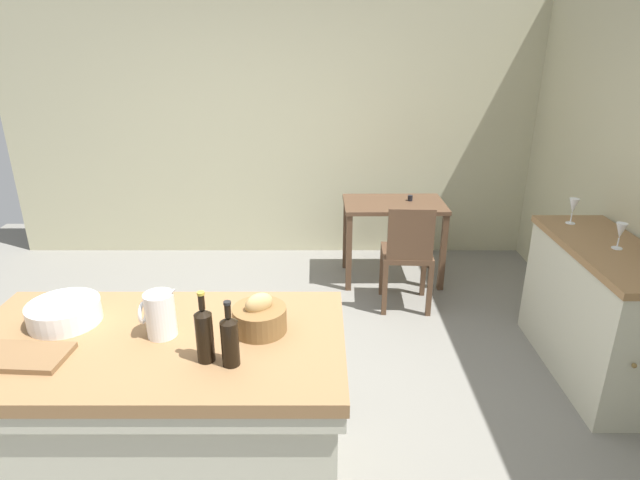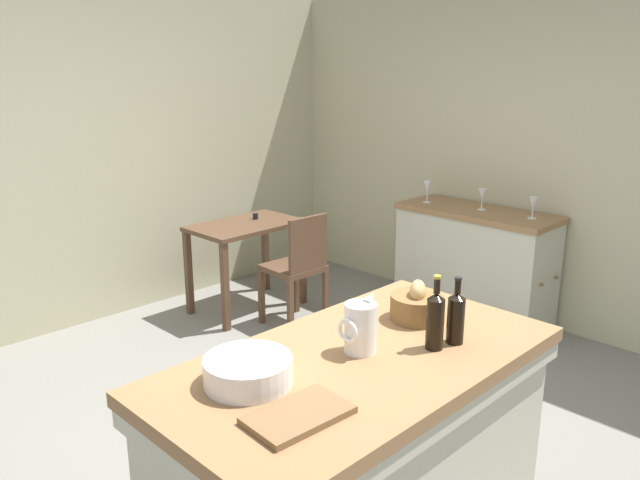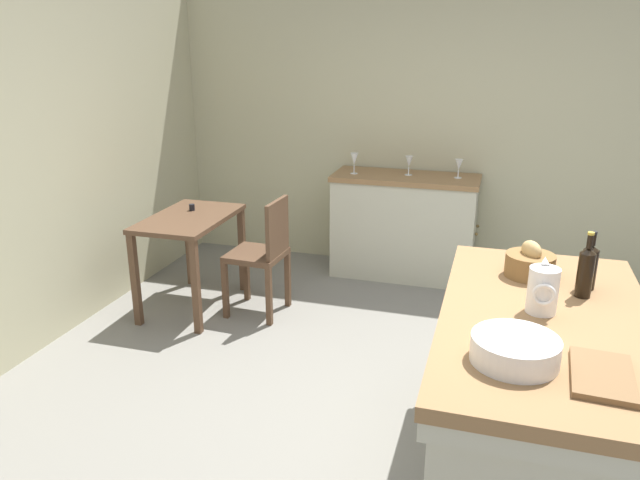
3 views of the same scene
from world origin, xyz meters
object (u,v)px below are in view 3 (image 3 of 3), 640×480
at_px(side_cabinet, 404,226).
at_px(wine_glass_far_left, 459,165).
at_px(wine_bottle_dark, 589,266).
at_px(pitcher, 543,290).
at_px(wooden_chair, 263,252).
at_px(writing_desk, 190,231).
at_px(wine_glass_left, 409,162).
at_px(island_table, 536,399).
at_px(wine_bottle_amber, 586,271).
at_px(wine_glass_middle, 354,160).
at_px(wash_bowl, 515,350).
at_px(bread_basket, 530,263).
at_px(cutting_board, 602,376).

bearing_deg(side_cabinet, wine_glass_far_left, -86.22).
distance_m(wine_bottle_dark, wine_glass_far_left, 2.34).
relative_size(pitcher, wine_bottle_dark, 0.86).
relative_size(side_cabinet, wooden_chair, 1.39).
xyz_separation_m(writing_desk, wine_glass_left, (1.17, -1.49, 0.40)).
bearing_deg(island_table, wine_glass_far_left, 12.84).
height_order(island_table, wine_glass_left, wine_glass_left).
height_order(wine_bottle_amber, wine_glass_left, wine_bottle_amber).
bearing_deg(wine_glass_middle, wine_bottle_amber, -143.72).
relative_size(writing_desk, pitcher, 3.67).
relative_size(wash_bowl, wine_bottle_amber, 1.03).
height_order(writing_desk, wine_bottle_dark, wine_bottle_dark).
bearing_deg(wine_bottle_dark, wooden_chair, 63.04).
height_order(island_table, writing_desk, island_table).
relative_size(island_table, bread_basket, 6.96).
distance_m(cutting_board, wine_glass_far_left, 3.15).
height_order(side_cabinet, wine_glass_middle, wine_glass_middle).
height_order(pitcher, wash_bowl, pitcher).
xyz_separation_m(island_table, writing_desk, (1.40, 2.49, 0.14)).
xyz_separation_m(island_table, wine_bottle_amber, (0.27, -0.16, 0.54)).
height_order(island_table, pitcher, pitcher).
height_order(bread_basket, wine_bottle_amber, wine_bottle_amber).
bearing_deg(island_table, side_cabinet, 21.84).
distance_m(writing_desk, wine_glass_left, 1.93).
bearing_deg(wine_glass_middle, island_table, -149.50).
bearing_deg(wooden_chair, wine_bottle_amber, -119.55).
height_order(writing_desk, pitcher, pitcher).
bearing_deg(wooden_chair, cutting_board, -132.94).
bearing_deg(wine_bottle_amber, pitcher, 140.83).
bearing_deg(wine_glass_left, pitcher, -158.95).
relative_size(island_table, writing_desk, 1.86).
relative_size(side_cabinet, wine_glass_far_left, 7.98).
distance_m(wash_bowl, wine_glass_far_left, 3.06).
bearing_deg(island_table, wooden_chair, 52.89).
bearing_deg(wine_bottle_amber, wine_bottle_dark, -14.95).
bearing_deg(bread_basket, writing_desk, 68.86).
height_order(writing_desk, wine_glass_middle, wine_glass_middle).
bearing_deg(wine_glass_left, cutting_board, -159.13).
relative_size(wash_bowl, wine_glass_middle, 1.79).
bearing_deg(wine_glass_far_left, wash_bowl, -171.57).
height_order(side_cabinet, wooden_chair, wooden_chair).
bearing_deg(wash_bowl, bread_basket, -4.59).
bearing_deg(wooden_chair, wine_bottle_dark, -116.96).
xyz_separation_m(writing_desk, wine_glass_far_left, (1.18, -1.90, 0.40)).
xyz_separation_m(cutting_board, wine_glass_far_left, (3.06, 0.75, 0.11)).
bearing_deg(wine_glass_far_left, bread_basket, -166.15).
distance_m(wooden_chair, wine_glass_middle, 1.26).
bearing_deg(bread_basket, side_cabinet, 24.61).
xyz_separation_m(island_table, side_cabinet, (2.55, 1.02, -0.03)).
relative_size(wash_bowl, wine_bottle_dark, 1.13).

